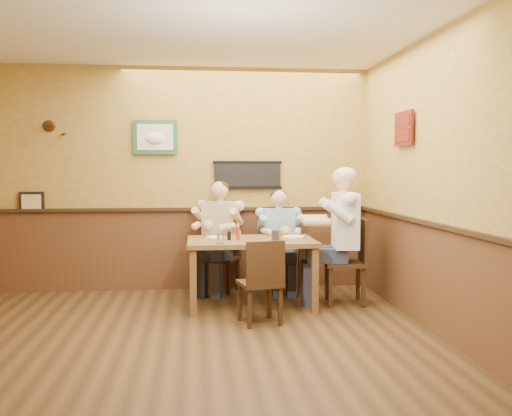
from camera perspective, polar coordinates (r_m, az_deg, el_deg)
The scene contains 17 objects.
room at distance 4.92m, azimuth -7.89°, elevation 5.73°, with size 5.02×5.03×2.81m.
dining_table at distance 6.33m, azimuth -0.50°, elevation -3.96°, with size 1.40×0.90×0.75m.
chair_back_left at distance 7.11m, azimuth -3.56°, elevation -4.92°, with size 0.40×0.40×0.87m, color #362211, non-canonical shape.
chair_back_right at distance 7.10m, azimuth 2.24°, elevation -5.20°, with size 0.37×0.37×0.80m, color #362211, non-canonical shape.
chair_right_end at distance 6.54m, azimuth 8.87°, elevation -5.28°, with size 0.45×0.45×0.97m, color #362211, non-canonical shape.
chair_near_side at distance 5.67m, azimuth 0.38°, elevation -7.34°, with size 0.39×0.39×0.84m, color #362211, non-canonical shape.
diner_tan_shirt at distance 7.09m, azimuth -3.57°, elevation -3.44°, with size 0.57×0.57×1.24m, color beige, non-canonical shape.
diner_blue_polo at distance 7.08m, azimuth 2.25°, elevation -3.83°, with size 0.53×0.53×1.14m, color #81A6C1, non-canonical shape.
diner_white_elder at distance 6.51m, azimuth 8.89°, elevation -3.48°, with size 0.64×0.64×1.39m, color white, non-canonical shape.
water_glass_left at distance 5.97m, azimuth -3.60°, elevation -3.04°, with size 0.07×0.07×0.11m, color white.
water_glass_mid at distance 6.07m, azimuth 1.96°, elevation -2.82°, with size 0.09×0.09×0.13m, color white.
cola_tumbler at distance 6.17m, azimuth 2.04°, elevation -2.78°, with size 0.09×0.09×0.11m, color black.
hot_sauce_bottle at distance 6.21m, azimuth -1.80°, elevation -2.50°, with size 0.04×0.04×0.17m, color #B62813.
salt_shaker at distance 6.39m, azimuth -1.71°, elevation -2.64°, with size 0.04×0.04×0.09m, color silver.
pepper_shaker at distance 6.24m, azimuth -2.70°, elevation -2.79°, with size 0.04×0.04×0.10m, color black.
plate_far_left at distance 6.47m, azimuth -4.06°, elevation -2.92°, with size 0.21×0.21×0.01m, color white.
plate_far_right at distance 6.51m, azimuth 3.77°, elevation -2.87°, with size 0.25×0.25×0.02m, color silver.
Camera 1 is at (0.28, -4.74, 1.54)m, focal length 40.00 mm.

